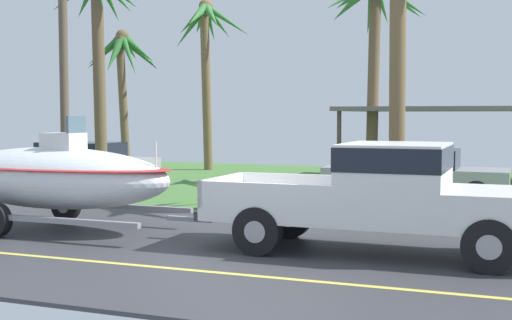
# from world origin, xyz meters

# --- Properties ---
(ground) EXTENTS (36.00, 22.00, 0.11)m
(ground) POSITION_xyz_m (0.00, 8.38, -0.01)
(ground) COLOR #38383D
(pickup_truck_towing) EXTENTS (5.69, 1.97, 1.82)m
(pickup_truck_towing) POSITION_xyz_m (2.06, 0.43, 1.02)
(pickup_truck_towing) COLOR silver
(pickup_truck_towing) RESTS_ON ground
(boat_on_trailer) EXTENTS (6.32, 2.38, 2.26)m
(boat_on_trailer) POSITION_xyz_m (-4.66, 0.43, 1.05)
(boat_on_trailer) COLOR gray
(boat_on_trailer) RESTS_ON ground
(parked_sedan_near) EXTENTS (4.74, 1.81, 1.38)m
(parked_sedan_near) POSITION_xyz_m (1.33, 7.76, 0.67)
(parked_sedan_near) COLOR #99999E
(parked_sedan_near) RESTS_ON ground
(parked_sedan_far) EXTENTS (4.53, 1.85, 1.38)m
(parked_sedan_far) POSITION_xyz_m (-9.40, 8.31, 0.67)
(parked_sedan_far) COLOR #99999E
(parked_sedan_far) RESTS_ON ground
(carport_awning) EXTENTS (7.79, 5.26, 2.54)m
(carport_awning) POSITION_xyz_m (2.28, 12.80, 2.43)
(carport_awning) COLOR #4C4238
(carport_awning) RESTS_ON ground
(palm_tree_near_right) EXTENTS (2.61, 2.86, 6.63)m
(palm_tree_near_right) POSITION_xyz_m (-7.61, 6.47, 4.92)
(palm_tree_near_right) COLOR brown
(palm_tree_near_right) RESTS_ON ground
(palm_tree_mid) EXTENTS (3.26, 2.98, 5.56)m
(palm_tree_mid) POSITION_xyz_m (-10.44, 12.25, 4.30)
(palm_tree_mid) COLOR brown
(palm_tree_mid) RESTS_ON ground
(palm_tree_far_left) EXTENTS (3.26, 3.27, 6.88)m
(palm_tree_far_left) POSITION_xyz_m (-7.78, 14.17, 5.28)
(palm_tree_far_left) COLOR brown
(palm_tree_far_left) RESTS_ON ground
(palm_tree_far_right) EXTENTS (3.49, 3.17, 6.81)m
(palm_tree_far_right) POSITION_xyz_m (-0.47, 11.18, 5.29)
(palm_tree_far_right) COLOR brown
(palm_tree_far_right) RESTS_ON ground
(utility_pole) EXTENTS (0.24, 1.80, 8.41)m
(utility_pole) POSITION_xyz_m (-7.77, 5.04, 4.36)
(utility_pole) COLOR brown
(utility_pole) RESTS_ON ground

